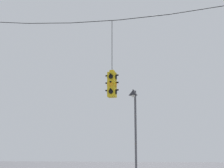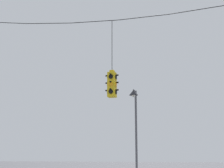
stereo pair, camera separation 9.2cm
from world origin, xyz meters
TOP-DOWN VIEW (x-y plane):
  - span_wire at (0.00, 0.31)m, footprint 16.05×0.03m
  - traffic_light_near_right_pole at (-1.44, 0.31)m, footprint 0.58×0.58m
  - street_lamp at (-1.43, 4.81)m, footprint 0.50×0.85m

SIDE VIEW (x-z plane):
  - street_lamp at x=-1.43m, z-range 1.32..6.78m
  - traffic_light_near_right_pole at x=-1.44m, z-range 3.12..6.65m
  - span_wire at x=0.00m, z-range 7.69..8.41m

